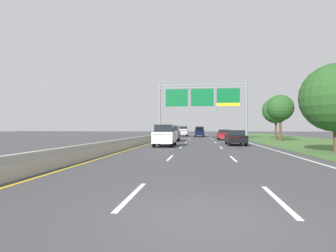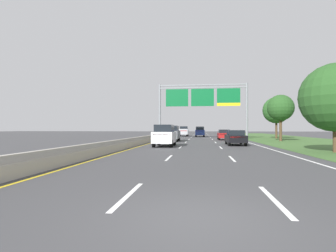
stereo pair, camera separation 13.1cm
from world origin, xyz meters
name	(u,v)px [view 1 (the left image)]	position (x,y,z in m)	size (l,w,h in m)	color
ground_plane	(200,140)	(0.00, 35.00, 0.00)	(220.00, 220.00, 0.00)	#3D3D3F
lane_striping	(200,140)	(0.00, 34.54, 0.00)	(11.96, 106.00, 0.01)	white
grass_verge_right	(298,140)	(13.95, 35.00, 0.01)	(14.00, 110.00, 0.02)	#3D602D
median_barrier_concrete	(157,137)	(-6.60, 35.00, 0.35)	(0.60, 110.00, 0.85)	#A8A399
overhead_sign_gantry	(202,100)	(0.30, 40.27, 6.63)	(15.06, 0.42, 9.37)	gray
pickup_truck_silver	(183,131)	(-3.81, 54.27, 1.07)	(2.06, 5.42, 2.20)	#B2B5BA
car_grey_left_lane_suv	(172,133)	(-3.87, 30.79, 1.10)	(1.93, 4.71, 2.11)	slate
car_blue_centre_lane_suv	(199,131)	(-0.18, 50.74, 1.10)	(1.93, 4.71, 2.11)	navy
car_black_right_lane_sedan	(236,137)	(3.63, 23.26, 0.82)	(1.88, 4.42, 1.57)	black
car_white_left_lane_suv	(165,135)	(-3.47, 20.49, 1.10)	(1.94, 4.71, 2.11)	silver
car_red_right_lane_sedan	(224,134)	(3.54, 36.09, 0.82)	(1.82, 4.40, 1.57)	maroon
roadside_tree_near	(336,98)	(9.75, 15.33, 4.00)	(4.99, 4.99, 6.50)	#4C3823
roadside_tree_mid	(280,108)	(10.87, 32.75, 4.55)	(3.57, 3.57, 6.36)	#4C3823
roadside_tree_far	(276,110)	(13.01, 42.82, 4.89)	(4.56, 4.56, 7.19)	#4C3823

